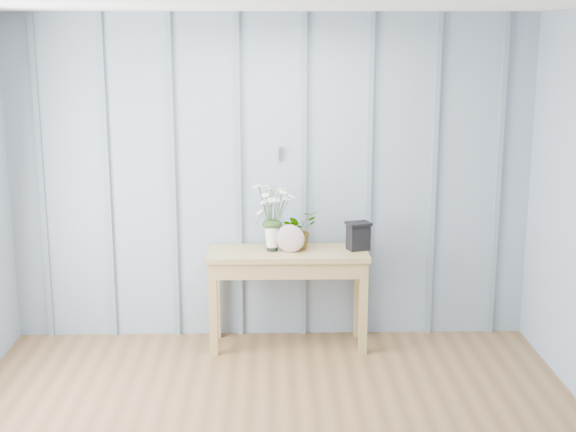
{
  "coord_description": "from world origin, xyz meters",
  "views": [
    {
      "loc": [
        -0.0,
        -3.8,
        2.34
      ],
      "look_at": [
        0.12,
        1.94,
        1.03
      ],
      "focal_mm": 50.0,
      "sensor_mm": 36.0,
      "label": 1
    }
  ],
  "objects_px": {
    "daisy_vase": "(272,208)",
    "felt_disc_vessel": "(290,239)",
    "sideboard": "(288,266)",
    "carved_box": "(358,236)"
  },
  "relations": [
    {
      "from": "daisy_vase",
      "to": "felt_disc_vessel",
      "type": "relative_size",
      "value": 2.48
    },
    {
      "from": "daisy_vase",
      "to": "felt_disc_vessel",
      "type": "distance_m",
      "value": 0.27
    },
    {
      "from": "sideboard",
      "to": "daisy_vase",
      "type": "xyz_separation_m",
      "value": [
        -0.12,
        0.01,
        0.44
      ]
    },
    {
      "from": "daisy_vase",
      "to": "felt_disc_vessel",
      "type": "bearing_deg",
      "value": -22.15
    },
    {
      "from": "daisy_vase",
      "to": "carved_box",
      "type": "height_order",
      "value": "daisy_vase"
    },
    {
      "from": "felt_disc_vessel",
      "to": "carved_box",
      "type": "height_order",
      "value": "same"
    },
    {
      "from": "sideboard",
      "to": "felt_disc_vessel",
      "type": "xyz_separation_m",
      "value": [
        0.02,
        -0.04,
        0.22
      ]
    },
    {
      "from": "daisy_vase",
      "to": "carved_box",
      "type": "xyz_separation_m",
      "value": [
        0.65,
        0.01,
        -0.22
      ]
    },
    {
      "from": "sideboard",
      "to": "daisy_vase",
      "type": "relative_size",
      "value": 2.28
    },
    {
      "from": "daisy_vase",
      "to": "felt_disc_vessel",
      "type": "xyz_separation_m",
      "value": [
        0.14,
        -0.06,
        -0.22
      ]
    }
  ]
}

